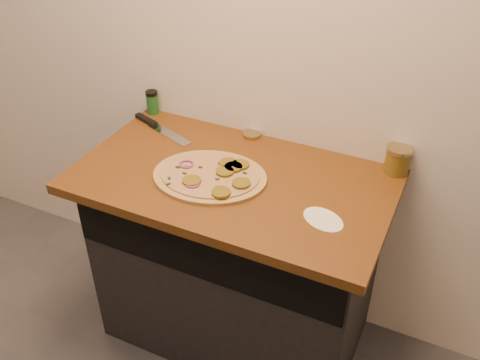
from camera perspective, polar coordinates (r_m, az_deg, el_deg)
The scene contains 8 objects.
cabinet at distance 2.34m, azimuth -0.34°, elevation -8.69°, with size 1.10×0.60×0.86m, color black.
countertop at distance 2.03m, azimuth -0.75°, elevation -0.01°, with size 1.20×0.70×0.04m, color brown.
pizza at distance 2.01m, azimuth -3.10°, elevation 0.46°, with size 0.50×0.50×0.03m.
chefs_knife at distance 2.36m, azimuth -8.85°, elevation 5.65°, with size 0.34×0.15×0.02m.
mason_jar_lid at distance 2.27m, azimuth 1.27°, elevation 4.86°, with size 0.08×0.08×0.02m, color tan.
salsa_jar at distance 2.10m, azimuth 16.48°, elevation 2.12°, with size 0.10×0.10×0.11m.
spice_shaker at distance 2.46m, azimuth -9.34°, elevation 8.19°, with size 0.05×0.05×0.11m.
flour_spill at distance 1.83m, azimuth 8.86°, elevation -4.16°, with size 0.15×0.15×0.00m, color white.
Camera 1 is at (0.74, -0.07, 2.04)m, focal length 40.00 mm.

